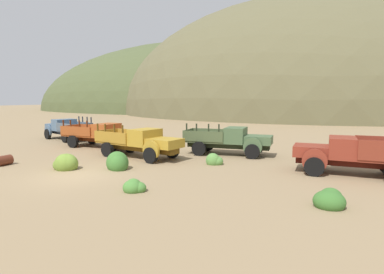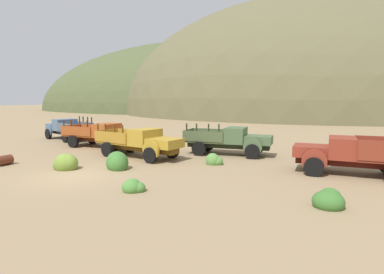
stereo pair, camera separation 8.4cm
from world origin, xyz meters
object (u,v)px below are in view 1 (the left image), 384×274
truck_mustard (144,143)px  truck_rust_red (345,155)px  truck_weathered_green (234,141)px  truck_oxide_orange (106,135)px  oil_drum_by_truck (3,160)px  truck_chalk_blue (65,129)px

truck_mustard → truck_rust_red: bearing=12.6°
truck_weathered_green → truck_oxide_orange: bearing=-179.6°
truck_weathered_green → truck_rust_red: (6.69, -3.10, 0.02)m
truck_weathered_green → oil_drum_by_truck: (-11.25, -8.53, -0.71)m
truck_mustard → truck_chalk_blue: bearing=167.8°
truck_chalk_blue → truck_oxide_orange: bearing=178.1°
truck_oxide_orange → truck_rust_red: bearing=-5.9°
truck_rust_red → oil_drum_by_truck: truck_rust_red is taller
truck_mustard → oil_drum_by_truck: (-6.22, -5.18, -0.72)m
truck_oxide_orange → truck_weathered_green: (10.08, 0.80, -0.01)m
truck_mustard → truck_rust_red: truck_mustard is taller
truck_oxide_orange → truck_mustard: (5.05, -2.55, -0.00)m
truck_mustard → truck_weathered_green: size_ratio=1.09×
truck_oxide_orange → truck_rust_red: size_ratio=1.13×
truck_mustard → oil_drum_by_truck: 8.12m
truck_oxide_orange → oil_drum_by_truck: bearing=-96.7°
truck_oxide_orange → truck_mustard: same height
truck_chalk_blue → truck_rust_red: truck_chalk_blue is taller
truck_mustard → oil_drum_by_truck: truck_mustard is taller
truck_oxide_orange → truck_weathered_green: same height
truck_oxide_orange → truck_weathered_green: bearing=6.5°
truck_oxide_orange → truck_mustard: bearing=-24.9°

